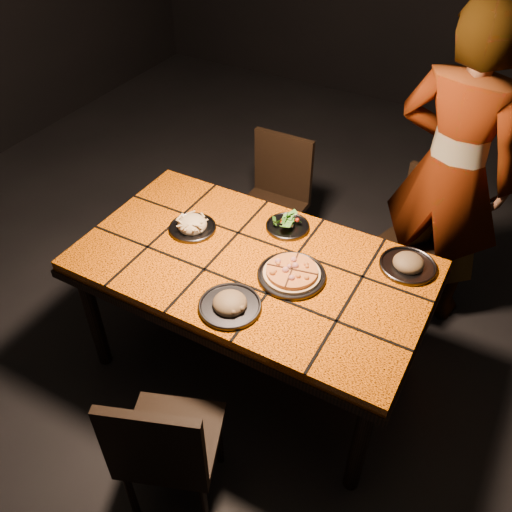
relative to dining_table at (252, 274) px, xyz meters
The scene contains 11 objects.
room_shell 0.83m from the dining_table, ahead, with size 6.04×7.04×3.08m.
dining_table is the anchor object (origin of this frame).
chair_near 0.86m from the dining_table, 84.19° to the right, with size 0.49×0.49×0.84m.
chair_far_left 0.96m from the dining_table, 110.40° to the left, with size 0.39×0.39×0.84m.
chair_far_right 1.09m from the dining_table, 58.27° to the left, with size 0.48×0.48×0.84m.
diner 1.16m from the dining_table, 55.98° to the left, with size 0.65×0.43×1.79m, color brown.
plate_pizza 0.23m from the dining_table, ahead, with size 0.31×0.31×0.04m.
plate_pasta 0.39m from the dining_table, 169.85° to the left, with size 0.23×0.23×0.08m.
plate_salad 0.32m from the dining_table, 83.95° to the left, with size 0.22×0.22×0.07m.
plate_mushroom_a 0.32m from the dining_table, 77.88° to the right, with size 0.27×0.27×0.09m.
plate_mushroom_b 0.71m from the dining_table, 26.04° to the left, with size 0.26×0.26×0.08m.
Camera 1 is at (0.92, -1.60, 2.40)m, focal length 38.00 mm.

